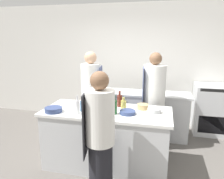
# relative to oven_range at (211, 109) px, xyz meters

# --- Properties ---
(ground_plane) EXTENTS (16.00, 16.00, 0.00)m
(ground_plane) POSITION_rel_oven_range_xyz_m (-1.86, -1.74, -0.52)
(ground_plane) COLOR #605B56
(wall_back) EXTENTS (8.00, 0.06, 2.80)m
(wall_back) POSITION_rel_oven_range_xyz_m (-1.86, 0.39, 0.88)
(wall_back) COLOR silver
(wall_back) RESTS_ON ground_plane
(prep_counter) EXTENTS (1.97, 0.85, 0.92)m
(prep_counter) POSITION_rel_oven_range_xyz_m (-1.86, -1.74, -0.06)
(prep_counter) COLOR silver
(prep_counter) RESTS_ON ground_plane
(pass_counter) EXTENTS (2.07, 0.57, 0.92)m
(pass_counter) POSITION_rel_oven_range_xyz_m (-1.51, -0.48, -0.06)
(pass_counter) COLOR silver
(pass_counter) RESTS_ON ground_plane
(oven_range) EXTENTS (0.73, 0.67, 1.05)m
(oven_range) POSITION_rel_oven_range_xyz_m (0.00, 0.00, 0.00)
(oven_range) COLOR silver
(oven_range) RESTS_ON ground_plane
(chef_at_prep_near) EXTENTS (0.39, 0.38, 1.65)m
(chef_at_prep_near) POSITION_rel_oven_range_xyz_m (-1.75, -2.49, 0.30)
(chef_at_prep_near) COLOR black
(chef_at_prep_near) RESTS_ON ground_plane
(chef_at_stove) EXTENTS (0.40, 0.38, 1.78)m
(chef_at_stove) POSITION_rel_oven_range_xyz_m (-2.33, -1.09, 0.37)
(chef_at_stove) COLOR black
(chef_at_stove) RESTS_ON ground_plane
(chef_at_pass_far) EXTENTS (0.42, 0.41, 1.77)m
(chef_at_pass_far) POSITION_rel_oven_range_xyz_m (-1.19, -0.97, 0.36)
(chef_at_pass_far) COLOR black
(chef_at_pass_far) RESTS_ON ground_plane
(bottle_olive_oil) EXTENTS (0.08, 0.08, 0.26)m
(bottle_olive_oil) POSITION_rel_oven_range_xyz_m (-1.71, -1.50, 0.50)
(bottle_olive_oil) COLOR #5B2319
(bottle_olive_oil) RESTS_ON prep_counter
(bottle_vinegar) EXTENTS (0.09, 0.09, 0.22)m
(bottle_vinegar) POSITION_rel_oven_range_xyz_m (-2.20, -1.86, 0.49)
(bottle_vinegar) COLOR #2D5175
(bottle_vinegar) RESTS_ON prep_counter
(bottle_wine) EXTENTS (0.06, 0.06, 0.25)m
(bottle_wine) POSITION_rel_oven_range_xyz_m (-2.01, -1.40, 0.50)
(bottle_wine) COLOR black
(bottle_wine) RESTS_ON prep_counter
(bottle_cooking_oil) EXTENTS (0.06, 0.06, 0.28)m
(bottle_cooking_oil) POSITION_rel_oven_range_xyz_m (-2.23, -2.00, 0.51)
(bottle_cooking_oil) COLOR silver
(bottle_cooking_oil) RESTS_ON prep_counter
(bottle_sauce) EXTENTS (0.09, 0.09, 0.28)m
(bottle_sauce) POSITION_rel_oven_range_xyz_m (-1.71, -1.87, 0.51)
(bottle_sauce) COLOR #19471E
(bottle_sauce) RESTS_ON prep_counter
(bottle_water) EXTENTS (0.09, 0.09, 0.18)m
(bottle_water) POSITION_rel_oven_range_xyz_m (-1.62, -1.61, 0.47)
(bottle_water) COLOR #B2A84C
(bottle_water) RESTS_ON prep_counter
(bowl_mixing_large) EXTENTS (0.26, 0.26, 0.07)m
(bowl_mixing_large) POSITION_rel_oven_range_xyz_m (-2.62, -2.00, 0.44)
(bowl_mixing_large) COLOR navy
(bowl_mixing_large) RESTS_ON prep_counter
(bowl_prep_small) EXTENTS (0.20, 0.20, 0.06)m
(bowl_prep_small) POSITION_rel_oven_range_xyz_m (-1.15, -1.67, 0.43)
(bowl_prep_small) COLOR #B7BABC
(bowl_prep_small) RESTS_ON prep_counter
(bowl_ceramic_blue) EXTENTS (0.17, 0.17, 0.08)m
(bowl_ceramic_blue) POSITION_rel_oven_range_xyz_m (-1.33, -1.55, 0.44)
(bowl_ceramic_blue) COLOR tan
(bowl_ceramic_blue) RESTS_ON prep_counter
(bowl_wooden_salad) EXTENTS (0.24, 0.24, 0.05)m
(bowl_wooden_salad) POSITION_rel_oven_range_xyz_m (-1.52, -1.83, 0.43)
(bowl_wooden_salad) COLOR navy
(bowl_wooden_salad) RESTS_ON prep_counter
(cup) EXTENTS (0.09, 0.09, 0.10)m
(cup) POSITION_rel_oven_range_xyz_m (-1.82, -1.71, 0.45)
(cup) COLOR #33477F
(cup) RESTS_ON prep_counter
(cutting_board) EXTENTS (0.33, 0.22, 0.01)m
(cutting_board) POSITION_rel_oven_range_xyz_m (-1.93, -1.94, 0.41)
(cutting_board) COLOR white
(cutting_board) RESTS_ON prep_counter
(stockpot) EXTENTS (0.23, 0.23, 0.22)m
(stockpot) POSITION_rel_oven_range_xyz_m (-2.35, -0.41, 0.51)
(stockpot) COLOR silver
(stockpot) RESTS_ON pass_counter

